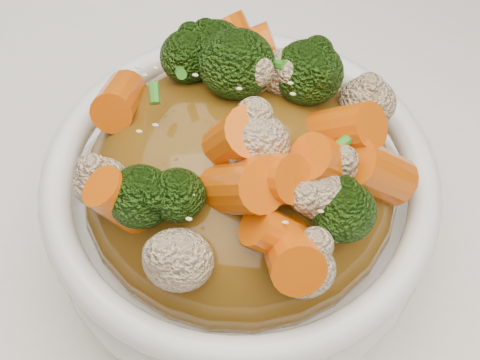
# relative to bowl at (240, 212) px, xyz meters

# --- Properties ---
(tablecloth) EXTENTS (1.20, 0.80, 0.04)m
(tablecloth) POSITION_rel_bowl_xyz_m (0.03, -0.01, -0.07)
(tablecloth) COLOR white
(tablecloth) RESTS_ON dining_table
(bowl) EXTENTS (0.27, 0.27, 0.09)m
(bowl) POSITION_rel_bowl_xyz_m (0.00, 0.00, 0.00)
(bowl) COLOR white
(bowl) RESTS_ON tablecloth
(sauce_base) EXTENTS (0.21, 0.21, 0.10)m
(sauce_base) POSITION_rel_bowl_xyz_m (0.00, 0.00, 0.03)
(sauce_base) COLOR brown
(sauce_base) RESTS_ON bowl
(carrots) EXTENTS (0.21, 0.21, 0.05)m
(carrots) POSITION_rel_bowl_xyz_m (0.00, 0.00, 0.10)
(carrots) COLOR #D15306
(carrots) RESTS_ON sauce_base
(broccoli) EXTENTS (0.21, 0.21, 0.05)m
(broccoli) POSITION_rel_bowl_xyz_m (0.00, 0.00, 0.10)
(broccoli) COLOR black
(broccoli) RESTS_ON sauce_base
(cauliflower) EXTENTS (0.21, 0.21, 0.04)m
(cauliflower) POSITION_rel_bowl_xyz_m (0.00, 0.00, 0.10)
(cauliflower) COLOR #D1B68F
(cauliflower) RESTS_ON sauce_base
(scallions) EXTENTS (0.16, 0.16, 0.02)m
(scallions) POSITION_rel_bowl_xyz_m (0.00, 0.00, 0.10)
(scallions) COLOR #2B751B
(scallions) RESTS_ON sauce_base
(sesame_seeds) EXTENTS (0.19, 0.19, 0.01)m
(sesame_seeds) POSITION_rel_bowl_xyz_m (0.00, 0.00, 0.10)
(sesame_seeds) COLOR beige
(sesame_seeds) RESTS_ON sauce_base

